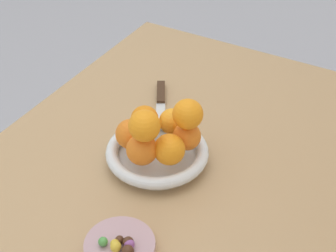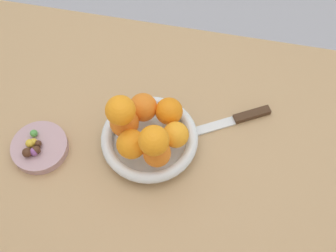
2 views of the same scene
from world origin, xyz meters
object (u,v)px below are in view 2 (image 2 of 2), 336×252
Objects in this scene: candy_dish at (40,147)px; knife at (228,122)px; orange_6 at (120,110)px; candy_ball_2 at (38,144)px; orange_5 at (157,153)px; candy_ball_1 at (34,133)px; orange_1 at (169,111)px; candy_ball_5 at (34,142)px; candy_ball_6 at (27,153)px; orange_3 at (124,123)px; candy_ball_4 at (30,143)px; candy_ball_0 at (34,152)px; candy_ball_3 at (36,150)px; dining_table at (150,166)px; orange_4 at (131,144)px; orange_2 at (143,107)px; orange_0 at (176,135)px; orange_7 at (154,141)px; fruit_bowl at (150,139)px.

candy_dish is 0.43m from knife.
orange_6 reaches higher than candy_ball_2.
orange_5 reaches higher than candy_ball_1.
orange_1 is 0.26× the size of knife.
candy_ball_2 is 0.01m from candy_ball_5.
knife is (-0.42, -0.18, -0.03)m from candy_ball_6.
orange_3 reaches higher than orange_5.
orange_3 is 0.06m from orange_6.
candy_ball_4 is 0.93× the size of candy_ball_6.
candy_ball_0 and candy_ball_3 have the same top height.
orange_4 is (0.03, 0.03, 0.16)m from dining_table.
orange_4 is 0.23m from candy_ball_6.
candy_ball_3 is (0.27, 0.03, -0.04)m from orange_5.
orange_4 reaches higher than knife.
orange_5 is 0.21m from knife.
candy_ball_4 is (0.23, 0.12, -0.04)m from orange_2.
orange_2 reaches higher than orange_0.
orange_2 is 0.25m from candy_ball_3.
candy_ball_5 is (0.01, -0.02, -0.00)m from candy_ball_0.
orange_6 is at bearing -157.52° from candy_ball_3.
orange_7 is 0.30m from candy_ball_6.
candy_ball_3 is 1.00× the size of candy_ball_4.
candy_ball_6 is (0.25, 0.07, 0.12)m from dining_table.
candy_ball_4 is (0.26, 0.07, 0.01)m from fruit_bowl.
orange_7 reaches higher than candy_ball_5.
orange_4 is at bearing -12.95° from orange_7.
orange_2 is 3.22× the size of candy_ball_4.
candy_ball_0 is (0.26, 0.03, -0.10)m from orange_7.
orange_7 reaches higher than orange_3.
orange_5 reaches higher than orange_0.
orange_3 is 3.35× the size of candy_ball_0.
orange_0 is at bearing -165.69° from dining_table.
orange_2 is 0.13m from orange_7.
orange_5 is 0.28m from candy_ball_5.
candy_ball_3 is (0.26, 0.02, -0.10)m from orange_7.
orange_4 is at bearing -174.90° from candy_ball_2.
candy_ball_6 reaches higher than dining_table.
orange_7 is at bearing 122.89° from dining_table.
candy_ball_6 is (-0.00, 0.05, 0.00)m from candy_ball_1.
orange_6 reaches higher than candy_ball_1.
dining_table is 0.26m from candy_dish.
candy_ball_2 is (-0.00, -0.02, -0.00)m from candy_ball_0.
orange_1 reaches higher than candy_ball_6.
orange_2 is 0.99× the size of orange_4.
candy_dish is at bearing 10.90° from dining_table.
orange_7 is at bearing 85.28° from orange_1.
candy_ball_5 is at bearing 16.07° from orange_6.
orange_4 is at bearing -170.28° from candy_ball_3.
orange_3 is (0.09, 0.05, 0.00)m from orange_1.
orange_4 is at bearing 179.13° from candy_ball_1.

